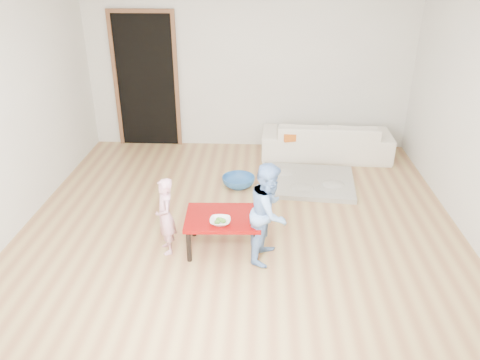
# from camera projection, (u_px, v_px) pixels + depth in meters

# --- Properties ---
(floor) EXTENTS (5.00, 5.00, 0.01)m
(floor) POSITION_uv_depth(u_px,v_px,m) (241.00, 223.00, 5.46)
(floor) COLOR #9D6A43
(floor) RESTS_ON ground
(back_wall) EXTENTS (5.00, 0.02, 2.60)m
(back_wall) POSITION_uv_depth(u_px,v_px,m) (249.00, 65.00, 7.14)
(back_wall) COLOR silver
(back_wall) RESTS_ON floor
(left_wall) EXTENTS (0.02, 5.00, 2.60)m
(left_wall) POSITION_uv_depth(u_px,v_px,m) (8.00, 112.00, 5.01)
(left_wall) COLOR silver
(left_wall) RESTS_ON floor
(doorway) EXTENTS (1.02, 0.08, 2.11)m
(doorway) POSITION_uv_depth(u_px,v_px,m) (146.00, 82.00, 7.32)
(doorway) COLOR brown
(doorway) RESTS_ON back_wall
(sofa) EXTENTS (1.96, 0.81, 0.56)m
(sofa) POSITION_uv_depth(u_px,v_px,m) (326.00, 139.00, 7.13)
(sofa) COLOR silver
(sofa) RESTS_ON floor
(cushion) EXTENTS (0.50, 0.46, 0.11)m
(cushion) POSITION_uv_depth(u_px,v_px,m) (295.00, 134.00, 6.93)
(cushion) COLOR #D55E17
(cushion) RESTS_ON sofa
(red_table) EXTENTS (0.80, 0.61, 0.39)m
(red_table) POSITION_uv_depth(u_px,v_px,m) (223.00, 232.00, 4.91)
(red_table) COLOR #7B0706
(red_table) RESTS_ON floor
(bowl) EXTENTS (0.21, 0.21, 0.05)m
(bowl) POSITION_uv_depth(u_px,v_px,m) (220.00, 221.00, 4.69)
(bowl) COLOR white
(bowl) RESTS_ON red_table
(broccoli) EXTENTS (0.12, 0.12, 0.06)m
(broccoli) POSITION_uv_depth(u_px,v_px,m) (220.00, 221.00, 4.69)
(broccoli) COLOR #2D5919
(broccoli) RESTS_ON red_table
(child_pink) EXTENTS (0.30, 0.35, 0.83)m
(child_pink) POSITION_uv_depth(u_px,v_px,m) (165.00, 216.00, 4.77)
(child_pink) COLOR #DC648B
(child_pink) RESTS_ON floor
(child_blue) EXTENTS (0.52, 0.60, 1.05)m
(child_blue) POSITION_uv_depth(u_px,v_px,m) (269.00, 212.00, 4.63)
(child_blue) COLOR #5F98DE
(child_blue) RESTS_ON floor
(basin) EXTENTS (0.44, 0.44, 0.14)m
(basin) POSITION_uv_depth(u_px,v_px,m) (238.00, 182.00, 6.29)
(basin) COLOR #295C9A
(basin) RESTS_ON floor
(blanket) EXTENTS (1.33, 1.14, 0.06)m
(blanket) POSITION_uv_depth(u_px,v_px,m) (307.00, 182.00, 6.37)
(blanket) COLOR #AEA89A
(blanket) RESTS_ON floor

